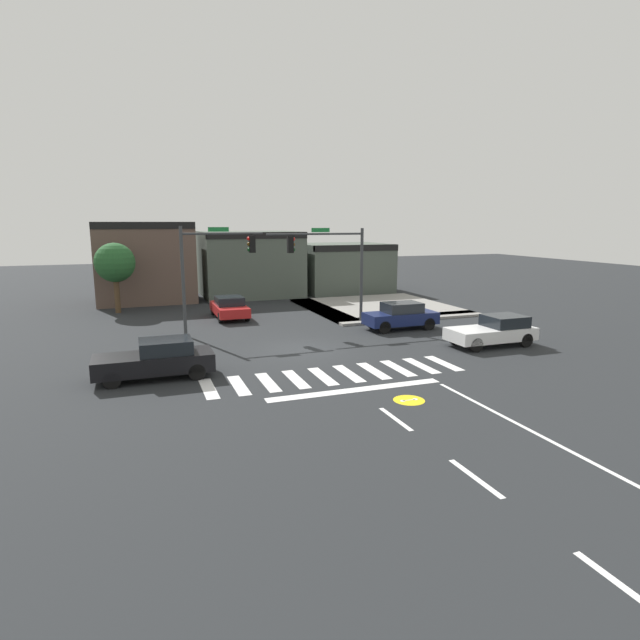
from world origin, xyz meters
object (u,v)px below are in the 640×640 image
object	(u,v)px
car_navy	(401,316)
roadside_tree	(115,263)
car_red	(229,307)
traffic_signal_northwest	(213,260)
traffic_signal_northeast	(330,257)
car_black	(157,359)
car_white	(494,331)

from	to	relation	value
car_navy	roadside_tree	size ratio (longest dim) A/B	0.88
car_navy	car_red	size ratio (longest dim) A/B	0.97
traffic_signal_northwest	traffic_signal_northeast	xyz separation A→B (m)	(6.73, 0.12, 0.02)
car_red	traffic_signal_northwest	bearing A→B (deg)	-19.26
traffic_signal_northwest	car_black	bearing A→B (deg)	-114.87
car_white	car_black	distance (m)	15.99
traffic_signal_northeast	roadside_tree	world-z (taller)	traffic_signal_northeast
car_white	car_black	bearing A→B (deg)	-0.14
car_red	car_navy	bearing A→B (deg)	51.54
car_navy	car_white	size ratio (longest dim) A/B	0.96
car_navy	car_white	world-z (taller)	car_navy
traffic_signal_northeast	roadside_tree	distance (m)	14.92
car_black	roadside_tree	size ratio (longest dim) A/B	0.96
traffic_signal_northeast	car_white	bearing A→B (deg)	127.66
car_navy	roadside_tree	distance (m)	19.30
traffic_signal_northwest	car_red	world-z (taller)	traffic_signal_northwest
traffic_signal_northeast	car_black	xyz separation A→B (m)	(-10.16, -7.52, -3.29)
car_red	roadside_tree	xyz separation A→B (m)	(-6.74, 4.62, 2.66)
traffic_signal_northwest	roadside_tree	bearing A→B (deg)	119.74
car_white	car_red	distance (m)	16.21
traffic_signal_northwest	traffic_signal_northeast	bearing A→B (deg)	1.00
traffic_signal_northeast	car_navy	size ratio (longest dim) A/B	1.43
car_navy	car_red	world-z (taller)	car_navy
traffic_signal_northeast	car_red	size ratio (longest dim) A/B	1.38
traffic_signal_northwest	car_navy	distance (m)	10.91
traffic_signal_northeast	car_red	xyz separation A→B (m)	(-5.17, 4.34, -3.34)
traffic_signal_northeast	roadside_tree	size ratio (longest dim) A/B	1.25
traffic_signal_northeast	car_white	size ratio (longest dim) A/B	1.37
car_white	roadside_tree	size ratio (longest dim) A/B	0.92
car_white	car_red	world-z (taller)	car_white
car_navy	roadside_tree	world-z (taller)	roadside_tree
traffic_signal_northwest	car_black	xyz separation A→B (m)	(-3.43, -7.40, -3.27)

